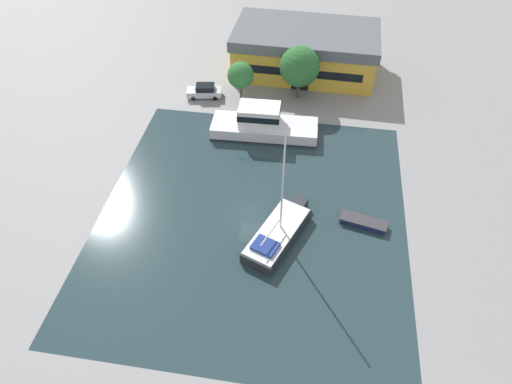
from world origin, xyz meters
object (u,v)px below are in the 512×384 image
object	(u,v)px
quay_tree_near_building	(241,75)
sailboat_moored	(278,233)
small_dinghy	(363,222)
quay_tree_by_water	(300,67)
motor_cruiser	(263,124)
parked_car	(205,91)
warehouse_building	(305,50)

from	to	relation	value
quay_tree_near_building	sailboat_moored	bearing A→B (deg)	-71.25
sailboat_moored	small_dinghy	xyz separation A→B (m)	(8.00, 2.90, -0.36)
quay_tree_by_water	sailboat_moored	size ratio (longest dim) A/B	0.54
quay_tree_by_water	motor_cruiser	xyz separation A→B (m)	(-3.42, -8.32, -3.16)
parked_car	motor_cruiser	bearing A→B (deg)	-136.89
quay_tree_by_water	motor_cruiser	world-z (taller)	quay_tree_by_water
warehouse_building	parked_car	size ratio (longest dim) A/B	4.14
warehouse_building	quay_tree_near_building	bearing A→B (deg)	-127.63
warehouse_building	small_dinghy	xyz separation A→B (m)	(8.06, -28.26, -2.69)
quay_tree_by_water	sailboat_moored	world-z (taller)	sailboat_moored
warehouse_building	parked_car	xyz separation A→B (m)	(-12.32, -8.86, -2.17)
parked_car	motor_cruiser	xyz separation A→B (m)	(8.66, -6.67, 0.52)
quay_tree_near_building	motor_cruiser	world-z (taller)	quay_tree_near_building
quay_tree_by_water	quay_tree_near_building	bearing A→B (deg)	-164.95
quay_tree_near_building	parked_car	distance (m)	5.72
warehouse_building	motor_cruiser	size ratio (longest dim) A/B	1.55
warehouse_building	sailboat_moored	xyz separation A→B (m)	(0.06, -31.16, -2.33)
quay_tree_by_water	sailboat_moored	xyz separation A→B (m)	(0.30, -23.95, -3.84)
parked_car	sailboat_moored	size ratio (longest dim) A/B	0.36
quay_tree_near_building	parked_car	world-z (taller)	quay_tree_near_building
small_dinghy	sailboat_moored	bearing A→B (deg)	122.14
warehouse_building	motor_cruiser	bearing A→B (deg)	-101.84
warehouse_building	quay_tree_by_water	world-z (taller)	quay_tree_by_water
motor_cruiser	quay_tree_near_building	bearing A→B (deg)	28.29
quay_tree_by_water	parked_car	world-z (taller)	quay_tree_by_water
warehouse_building	parked_car	world-z (taller)	warehouse_building
motor_cruiser	small_dinghy	xyz separation A→B (m)	(11.72, -12.73, -1.04)
warehouse_building	motor_cruiser	xyz separation A→B (m)	(-3.66, -15.53, -1.65)
quay_tree_near_building	sailboat_moored	size ratio (longest dim) A/B	0.41
quay_tree_near_building	quay_tree_by_water	size ratio (longest dim) A/B	0.77
sailboat_moored	motor_cruiser	world-z (taller)	sailboat_moored
warehouse_building	quay_tree_by_water	xyz separation A→B (m)	(-0.24, -7.21, 1.51)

